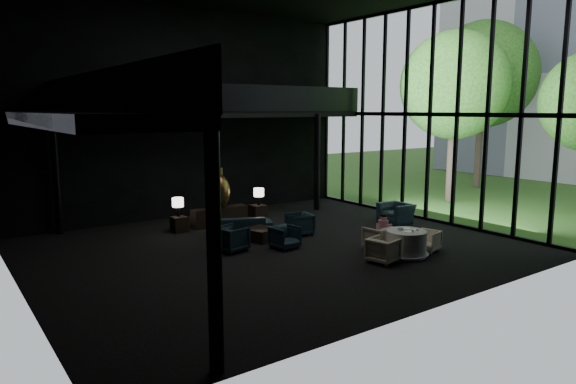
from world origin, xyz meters
TOP-DOWN VIEW (x-y plane):
  - floor at (0.00, 0.00)m, footprint 14.00×12.00m
  - wall_back at (0.00, 6.00)m, footprint 14.00×0.04m
  - wall_front at (0.00, -6.00)m, footprint 14.00×0.04m
  - wall_left at (-7.00, 0.00)m, footprint 0.04×12.00m
  - curtain_wall at (6.95, 0.00)m, footprint 0.20×12.00m
  - mezzanine_left at (-6.00, 0.00)m, footprint 2.00×12.00m
  - mezzanine_back at (1.00, 5.00)m, footprint 12.00×2.00m
  - railing_left at (-5.00, 0.00)m, footprint 0.06×12.00m
  - railing_back at (1.00, 4.00)m, footprint 12.00×0.06m
  - column_sw at (-5.00, -5.70)m, footprint 0.24×0.24m
  - column_nw at (-5.00, 5.70)m, footprint 0.24×0.24m
  - column_ne at (4.80, 4.00)m, footprint 0.24×0.24m
  - tree_near at (11.00, 2.00)m, footprint 4.80×4.80m
  - tree_far at (16.00, 4.00)m, footprint 5.60×5.60m
  - console at (0.03, 3.68)m, footprint 2.11×0.48m
  - bronze_urn at (0.03, 3.65)m, footprint 0.77×0.77m
  - side_table_left at (-1.57, 3.63)m, footprint 0.48×0.48m
  - table_lamp_left at (-1.57, 3.68)m, footprint 0.39×0.39m
  - side_table_right at (1.63, 3.62)m, footprint 0.54×0.54m
  - table_lamp_right at (1.63, 3.54)m, footprint 0.39×0.39m
  - sofa at (0.05, 2.16)m, footprint 2.10×1.33m
  - lounge_armchair_west at (-1.30, 0.43)m, footprint 0.99×1.03m
  - lounge_armchair_east at (1.57, 0.87)m, footprint 0.89×0.93m
  - lounge_armchair_south at (0.17, -0.25)m, footprint 0.79×0.75m
  - window_armchair at (5.59, 0.26)m, footprint 0.82×1.22m
  - coffee_table at (0.10, 1.00)m, footprint 1.11×1.11m
  - dining_table at (2.53, -2.96)m, footprint 1.30×1.30m
  - dining_chair_north at (2.46, -1.93)m, footprint 0.81×0.77m
  - dining_chair_east at (3.47, -2.93)m, footprint 0.69×0.71m
  - dining_chair_west at (1.54, -3.01)m, footprint 0.83×0.87m
  - child at (2.58, -1.99)m, footprint 0.30×0.30m
  - plate_a at (2.44, -3.10)m, footprint 0.24×0.24m
  - plate_b at (2.74, -2.81)m, footprint 0.22×0.22m
  - saucer at (2.78, -3.06)m, footprint 0.20×0.20m
  - coffee_cup at (2.81, -3.11)m, footprint 0.10×0.10m
  - cereal_bowl at (2.46, -2.79)m, footprint 0.18×0.18m
  - cream_pot at (2.54, -3.17)m, footprint 0.08×0.08m

SIDE VIEW (x-z plane):
  - floor at x=0.00m, z-range -0.01..0.01m
  - coffee_table at x=0.10m, z-range 0.00..0.39m
  - side_table_left at x=-1.57m, z-range 0.00..0.53m
  - side_table_right at x=1.63m, z-range 0.00..0.60m
  - dining_chair_east at x=3.47m, z-range 0.00..0.61m
  - dining_table at x=2.53m, z-range -0.05..0.70m
  - console at x=0.03m, z-range 0.00..0.67m
  - lounge_armchair_south at x=0.17m, z-range 0.00..0.74m
  - dining_chair_west at x=1.54m, z-range 0.00..0.76m
  - dining_chair_north at x=2.46m, z-range 0.00..0.76m
  - sofa at x=0.05m, z-range 0.00..0.79m
  - lounge_armchair_east at x=1.57m, z-range 0.00..0.83m
  - lounge_armchair_west at x=-1.30m, z-range 0.00..0.90m
  - window_armchair at x=5.59m, z-range 0.00..1.05m
  - saucer at x=2.78m, z-range 0.75..0.76m
  - plate_b at x=2.74m, z-range 0.75..0.76m
  - plate_a at x=2.44m, z-range 0.75..0.76m
  - child at x=2.58m, z-range 0.45..1.10m
  - cream_pot at x=2.54m, z-range 0.75..0.83m
  - coffee_cup at x=2.81m, z-range 0.76..0.82m
  - cereal_bowl at x=2.46m, z-range 0.75..0.84m
  - table_lamp_left at x=-1.57m, z-range 0.67..1.32m
  - table_lamp_right at x=1.63m, z-range 0.74..1.39m
  - bronze_urn at x=0.03m, z-range 0.57..2.00m
  - column_sw at x=-5.00m, z-range 0.00..4.00m
  - column_nw at x=-5.00m, z-range 0.00..4.00m
  - column_ne at x=4.80m, z-range 0.00..4.00m
  - wall_back at x=0.00m, z-range 0.00..8.00m
  - wall_front at x=0.00m, z-range 0.00..8.00m
  - wall_left at x=-7.00m, z-range 0.00..8.00m
  - curtain_wall at x=6.95m, z-range 0.00..8.00m
  - mezzanine_left at x=-6.00m, z-range 3.88..4.12m
  - mezzanine_back at x=1.00m, z-range 3.88..4.12m
  - railing_left at x=-5.00m, z-range 4.10..5.10m
  - railing_back at x=1.00m, z-range 4.10..5.10m
  - tree_near at x=11.00m, z-range 1.41..9.06m
  - tree_far at x=16.00m, z-range 1.59..10.39m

